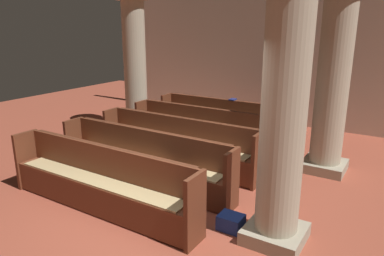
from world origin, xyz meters
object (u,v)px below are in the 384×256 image
pew_row_4 (99,179)px  pillar_aisle_rear (285,99)px  pillar_aisle_side (334,73)px  lectern (282,116)px  pew_row_0 (224,119)px  pew_row_1 (203,130)px  pew_row_2 (177,142)px  pillar_far_side (135,58)px  hymn_book (233,99)px  pew_row_3 (143,158)px  kneeler_box_blue (231,222)px

pew_row_4 → pillar_aisle_rear: (2.44, 0.60, 1.33)m
pillar_aisle_side → lectern: size_ratio=3.24×
pew_row_0 → pew_row_4: size_ratio=1.00×
pew_row_4 → pew_row_1: bearing=90.0°
pew_row_2 → pillar_far_side: 3.20m
hymn_book → pew_row_3: bearing=-92.0°
pew_row_4 → pew_row_3: bearing=90.0°
pew_row_1 → pew_row_3: 1.99m
pew_row_2 → pew_row_4: 1.99m
pillar_far_side → pew_row_0: bearing=7.8°
pew_row_1 → hymn_book: (0.11, 1.18, 0.46)m
pew_row_1 → hymn_book: bearing=84.8°
pillar_aisle_side → pillar_aisle_rear: size_ratio=1.00×
pew_row_4 → hymn_book: 4.19m
pew_row_1 → pew_row_3: (0.00, -1.99, 0.00)m
pew_row_1 → pew_row_2: same height
pillar_aisle_rear → pillar_aisle_side: bearing=90.0°
pew_row_1 → hymn_book: hymn_book is taller
pew_row_3 → pillar_aisle_rear: 2.81m
pillar_aisle_rear → hymn_book: 4.35m
pew_row_2 → pew_row_4: same height
pew_row_1 → kneeler_box_blue: size_ratio=10.36×
pillar_aisle_rear → lectern: 5.05m
pew_row_2 → lectern: size_ratio=3.09×
pew_row_0 → pew_row_4: bearing=-90.0°
pew_row_4 → kneeler_box_blue: bearing=16.2°
pew_row_1 → pillar_aisle_rear: 3.66m
hymn_book → kneeler_box_blue: 4.12m
pew_row_1 → lectern: bearing=66.8°
pew_row_2 → pew_row_3: (0.00, -0.99, 0.00)m
hymn_book → kneeler_box_blue: size_ratio=0.62×
pew_row_4 → pillar_aisle_side: bearing=53.5°
pew_row_3 → lectern: (0.96, 4.24, -0.05)m
pillar_far_side → kneeler_box_blue: 5.54m
lectern → hymn_book: 1.46m
pew_row_4 → lectern: lectern is taller
pew_row_2 → pew_row_3: same height
lectern → hymn_book: (-0.86, -1.07, 0.50)m
pillar_aisle_rear → lectern: pillar_aisle_rear is taller
pew_row_4 → kneeler_box_blue: (1.86, 0.54, -0.40)m
kneeler_box_blue → pew_row_0: bearing=118.4°
pew_row_0 → pew_row_1: bearing=-90.0°
pillar_aisle_side → pew_row_2: bearing=-151.7°
pew_row_1 → lectern: 2.45m
pew_row_2 → kneeler_box_blue: (1.86, -1.45, -0.40)m
pillar_far_side → lectern: size_ratio=3.24×
pew_row_0 → hymn_book: bearing=60.1°
lectern → pillar_aisle_rear: bearing=-72.3°
pillar_far_side → lectern: 3.96m
pillar_aisle_side → pew_row_1: bearing=-172.5°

